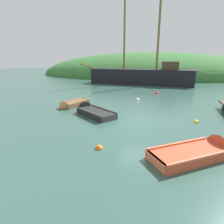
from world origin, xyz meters
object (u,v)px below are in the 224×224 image
object	(u,v)px
rowboat_outer_left	(91,112)
buoy_yellow	(196,122)
sailing_ship	(142,78)
rowboat_center	(71,105)
buoy_orange	(99,149)
rowboat_outer_right	(202,153)
buoy_white	(137,100)
buoy_red	(157,94)

from	to	relation	value
rowboat_outer_left	buoy_yellow	distance (m)	6.55
sailing_ship	rowboat_center	bearing A→B (deg)	80.90
rowboat_center	buoy_orange	distance (m)	7.51
rowboat_center	rowboat_outer_right	distance (m)	10.04
sailing_ship	buoy_orange	distance (m)	21.31
rowboat_outer_left	buoy_white	size ratio (longest dim) A/B	9.03
buoy_white	buoy_orange	bearing A→B (deg)	-90.54
rowboat_center	buoy_orange	bearing A→B (deg)	52.83
rowboat_center	rowboat_outer_right	bearing A→B (deg)	73.12
rowboat_outer_left	buoy_red	distance (m)	9.82
buoy_red	sailing_ship	bearing A→B (deg)	108.99
sailing_ship	buoy_white	distance (m)	11.55
rowboat_outer_left	buoy_yellow	world-z (taller)	rowboat_outer_left
buoy_yellow	buoy_red	size ratio (longest dim) A/B	0.70
rowboat_outer_left	buoy_yellow	xyz separation A→B (m)	(6.55, 0.11, -0.12)
rowboat_outer_left	buoy_white	bearing A→B (deg)	-79.96
rowboat_outer_right	buoy_orange	distance (m)	3.97
buoy_yellow	buoy_white	bearing A→B (deg)	129.53
rowboat_center	buoy_red	world-z (taller)	rowboat_center
rowboat_center	buoy_red	size ratio (longest dim) A/B	7.21
sailing_ship	buoy_orange	bearing A→B (deg)	96.38
buoy_yellow	buoy_orange	bearing A→B (deg)	-132.47
rowboat_center	buoy_red	xyz separation A→B (m)	(6.05, 7.61, -0.11)
rowboat_outer_right	buoy_red	world-z (taller)	rowboat_outer_right
buoy_yellow	buoy_red	distance (m)	9.34
buoy_yellow	buoy_white	size ratio (longest dim) A/B	0.77
rowboat_center	buoy_yellow	distance (m)	8.88
buoy_yellow	buoy_orange	xyz separation A→B (m)	(-4.31, -4.70, 0.00)
rowboat_outer_right	buoy_white	bearing A→B (deg)	75.06
buoy_red	rowboat_center	bearing A→B (deg)	-128.50
rowboat_outer_right	buoy_red	bearing A→B (deg)	62.74
rowboat_outer_right	buoy_orange	bearing A→B (deg)	150.34
buoy_yellow	rowboat_center	bearing A→B (deg)	171.41
rowboat_center	buoy_yellow	bearing A→B (deg)	97.69
sailing_ship	buoy_white	bearing A→B (deg)	99.24
buoy_orange	buoy_red	bearing A→B (deg)	83.38
buoy_yellow	buoy_red	xyz separation A→B (m)	(-2.72, 8.93, 0.00)
rowboat_outer_left	buoy_yellow	size ratio (longest dim) A/B	11.68
rowboat_center	buoy_white	distance (m)	5.93
buoy_yellow	buoy_red	world-z (taller)	buoy_red
rowboat_outer_left	sailing_ship	bearing A→B (deg)	-59.92
rowboat_outer_left	buoy_red	xyz separation A→B (m)	(3.83, 9.04, -0.12)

